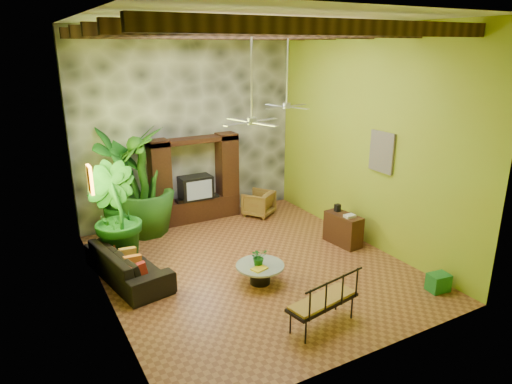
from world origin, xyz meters
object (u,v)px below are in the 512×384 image
ceiling_fan_back (287,97)px  wicker_armchair (259,203)px  entertainment_center (195,186)px  ceiling_fan_front (252,110)px  coffee_table (260,271)px  green_bin (438,282)px  iron_bench (326,299)px  side_console (343,229)px  tall_plant_a (118,183)px  tall_plant_c (143,182)px  tall_plant_b (114,215)px  sofa (128,263)px

ceiling_fan_back → wicker_armchair: 3.37m
entertainment_center → ceiling_fan_back: 3.50m
ceiling_fan_front → coffee_table: ceiling_fan_front is taller
entertainment_center → green_bin: bearing=-65.6°
iron_bench → coffee_table: bearing=85.7°
ceiling_fan_front → side_console: bearing=7.1°
ceiling_fan_back → iron_bench: 5.04m
tall_plant_a → green_bin: bearing=-50.7°
side_console → iron_bench: bearing=-139.9°
ceiling_fan_front → ceiling_fan_back: size_ratio=1.00×
entertainment_center → side_console: bearing=-52.6°
entertainment_center → ceiling_fan_back: bearing=-50.4°
tall_plant_c → side_console: (3.92, -2.96, -0.98)m
ceiling_fan_back → side_console: 3.39m
coffee_table → ceiling_fan_back: bearing=47.1°
ceiling_fan_back → green_bin: ceiling_fan_back is taller
ceiling_fan_front → tall_plant_b: 3.76m
green_bin → wicker_armchair: bearing=100.6°
tall_plant_a → tall_plant_c: (0.57, -0.13, -0.00)m
ceiling_fan_front → coffee_table: size_ratio=1.93×
tall_plant_c → wicker_armchair: bearing=-5.2°
sofa → tall_plant_b: 1.11m
ceiling_fan_front → coffee_table: 3.17m
ceiling_fan_front → iron_bench: ceiling_fan_front is taller
wicker_armchair → side_console: 2.80m
tall_plant_b → side_console: tall_plant_b is taller
tall_plant_a → entertainment_center: bearing=3.0°
coffee_table → tall_plant_a: bearing=115.7°
ceiling_fan_front → green_bin: (2.85, -2.30, -3.23)m
ceiling_fan_back → sofa: ceiling_fan_back is taller
side_console → sofa: bearing=165.3°
ceiling_fan_back → tall_plant_b: size_ratio=0.83×
side_console → green_bin: bearing=-91.4°
tall_plant_b → iron_bench: 4.84m
ceiling_fan_back → tall_plant_b: bearing=175.7°
tall_plant_a → side_console: bearing=-34.6°
green_bin → entertainment_center: bearing=114.4°
ceiling_fan_back → tall_plant_a: 4.56m
tall_plant_b → tall_plant_c: bearing=53.6°
entertainment_center → tall_plant_c: 1.54m
sofa → iron_bench: 4.13m
entertainment_center → tall_plant_a: size_ratio=0.89×
entertainment_center → coffee_table: 3.97m
coffee_table → green_bin: (2.87, -1.94, -0.08)m
ceiling_fan_front → tall_plant_c: size_ratio=0.69×
wicker_armchair → tall_plant_b: 4.35m
entertainment_center → tall_plant_a: bearing=-177.0°
ceiling_fan_back → side_console: ceiling_fan_back is taller
iron_bench → green_bin: bearing=-11.8°
wicker_armchair → green_bin: wicker_armchair is taller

